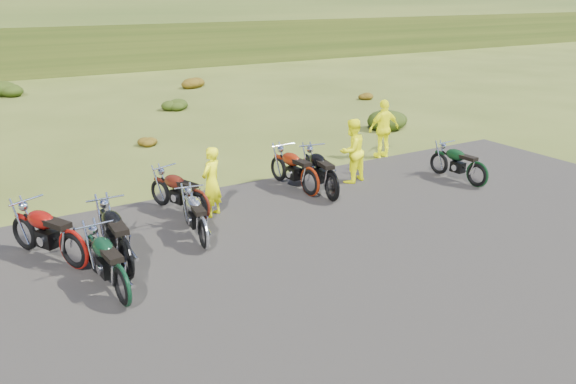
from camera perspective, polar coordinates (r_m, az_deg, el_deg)
ground at (r=11.56m, az=1.34°, el=-5.24°), size 300.00×300.00×0.00m
gravel_pad at (r=10.10m, az=7.42°, el=-9.32°), size 20.00×12.00×0.04m
hill_slope at (r=59.34m, az=-25.85°, el=13.08°), size 300.00×45.97×9.37m
shrub_3 at (r=31.18m, az=-26.51°, el=9.52°), size 1.56×1.56×0.92m
shrub_4 at (r=19.37m, az=-14.29°, el=5.20°), size 0.77×0.77×0.45m
shrub_5 at (r=25.15m, az=-11.53°, el=8.83°), size 1.03×1.03×0.61m
shrub_6 at (r=31.03m, az=-9.77°, el=11.08°), size 1.30×1.30×0.77m
shrub_7 at (r=21.61m, az=10.20°, el=7.60°), size 1.56×1.56×0.92m
shrub_8 at (r=27.49m, az=7.62°, el=9.78°), size 0.77×0.77×0.45m
motorcycle_0 at (r=10.59m, az=-15.86°, el=-8.51°), size 0.75×2.23×1.17m
motorcycle_1 at (r=11.21m, az=-20.67°, el=-7.43°), size 1.67×2.30×1.16m
motorcycle_2 at (r=9.76m, az=-16.27°, el=-11.12°), size 0.88×2.11×1.07m
motorcycle_3 at (r=11.39m, az=-8.46°, el=-5.87°), size 0.89×1.99×1.01m
motorcycle_4 at (r=12.81m, az=-8.93°, el=-2.92°), size 1.33×2.15×1.07m
motorcycle_5 at (r=13.82m, az=4.43°, el=-1.02°), size 1.08×2.29×1.15m
motorcycle_6 at (r=14.12m, az=2.24°, el=-0.52°), size 0.86×2.16×1.11m
motorcycle_7 at (r=15.57m, az=18.53°, el=0.40°), size 0.77×1.97×1.01m
person_middle at (r=12.74m, az=-7.77°, el=0.90°), size 0.70×0.64×1.61m
person_right_a at (r=15.03m, az=6.48°, el=4.07°), size 0.96×0.83×1.72m
person_right_b at (r=17.52m, az=9.70°, el=6.27°), size 1.08×0.52×1.78m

